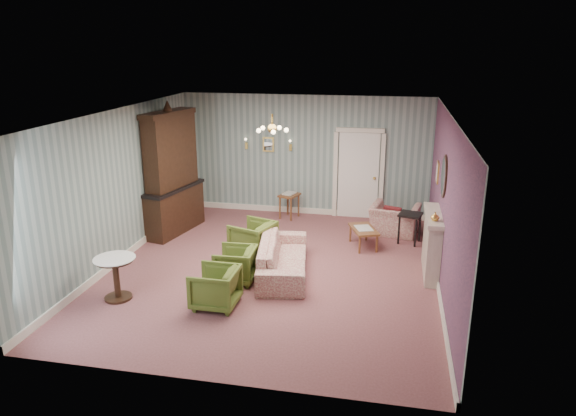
% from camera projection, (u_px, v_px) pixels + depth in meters
% --- Properties ---
extents(floor, '(7.00, 7.00, 0.00)m').
position_uv_depth(floor, '(273.00, 270.00, 9.91)').
color(floor, '#864E50').
rests_on(floor, ground).
extents(ceiling, '(7.00, 7.00, 0.00)m').
position_uv_depth(ceiling, '(272.00, 114.00, 9.04)').
color(ceiling, white).
rests_on(ceiling, ground).
extents(wall_back, '(6.00, 0.00, 6.00)m').
position_uv_depth(wall_back, '(305.00, 156.00, 12.75)').
color(wall_back, slate).
rests_on(wall_back, ground).
extents(wall_front, '(6.00, 0.00, 6.00)m').
position_uv_depth(wall_front, '(206.00, 276.00, 6.20)').
color(wall_front, slate).
rests_on(wall_front, ground).
extents(wall_left, '(0.00, 7.00, 7.00)m').
position_uv_depth(wall_left, '(119.00, 187.00, 10.04)').
color(wall_left, slate).
rests_on(wall_left, ground).
extents(wall_right, '(0.00, 7.00, 7.00)m').
position_uv_depth(wall_right, '(446.00, 205.00, 8.91)').
color(wall_right, slate).
rests_on(wall_right, ground).
extents(wall_right_floral, '(0.00, 7.00, 7.00)m').
position_uv_depth(wall_right_floral, '(445.00, 205.00, 8.92)').
color(wall_right_floral, '#AB5570').
rests_on(wall_right_floral, ground).
extents(door, '(1.12, 0.12, 2.16)m').
position_uv_depth(door, '(358.00, 174.00, 12.58)').
color(door, white).
rests_on(door, floor).
extents(olive_chair_a, '(0.67, 0.71, 0.72)m').
position_uv_depth(olive_chair_a, '(215.00, 286.00, 8.44)').
color(olive_chair_a, '#4F6122').
rests_on(olive_chair_a, floor).
extents(olive_chair_b, '(0.65, 0.69, 0.69)m').
position_uv_depth(olive_chair_b, '(235.00, 263.00, 9.34)').
color(olive_chair_b, '#4F6122').
rests_on(olive_chair_b, floor).
extents(olive_chair_c, '(0.91, 0.93, 0.77)m').
position_uv_depth(olive_chair_c, '(253.00, 237.00, 10.48)').
color(olive_chair_c, '#4F6122').
rests_on(olive_chair_c, floor).
extents(sofa_chintz, '(0.95, 2.21, 0.84)m').
position_uv_depth(sofa_chintz, '(283.00, 252.00, 9.65)').
color(sofa_chintz, '#973D44').
rests_on(sofa_chintz, floor).
extents(wingback_chair, '(1.12, 0.84, 0.88)m').
position_uv_depth(wingback_chair, '(395.00, 215.00, 11.63)').
color(wingback_chair, '#973D44').
rests_on(wingback_chair, floor).
extents(dresser, '(0.93, 1.80, 2.85)m').
position_uv_depth(dresser, '(171.00, 169.00, 11.50)').
color(dresser, black).
rests_on(dresser, floor).
extents(fireplace, '(0.30, 1.40, 1.16)m').
position_uv_depth(fireplace, '(432.00, 244.00, 9.58)').
color(fireplace, beige).
rests_on(fireplace, floor).
extents(mantel_vase, '(0.15, 0.15, 0.15)m').
position_uv_depth(mantel_vase, '(435.00, 217.00, 9.01)').
color(mantel_vase, gold).
rests_on(mantel_vase, fireplace).
extents(oval_mirror, '(0.04, 0.76, 0.84)m').
position_uv_depth(oval_mirror, '(444.00, 176.00, 9.18)').
color(oval_mirror, white).
rests_on(oval_mirror, wall_right).
extents(framed_print, '(0.04, 0.34, 0.42)m').
position_uv_depth(framed_print, '(438.00, 172.00, 10.51)').
color(framed_print, gold).
rests_on(framed_print, wall_right).
extents(coffee_table, '(0.70, 0.91, 0.41)m').
position_uv_depth(coffee_table, '(363.00, 237.00, 10.96)').
color(coffee_table, brown).
rests_on(coffee_table, floor).
extents(side_table_black, '(0.54, 0.54, 0.66)m').
position_uv_depth(side_table_black, '(409.00, 228.00, 11.12)').
color(side_table_black, black).
rests_on(side_table_black, floor).
extents(pedestal_table, '(0.75, 0.75, 0.74)m').
position_uv_depth(pedestal_table, '(116.00, 278.00, 8.69)').
color(pedestal_table, black).
rests_on(pedestal_table, floor).
extents(nesting_table, '(0.52, 0.59, 0.64)m').
position_uv_depth(nesting_table, '(289.00, 205.00, 12.74)').
color(nesting_table, brown).
rests_on(nesting_table, floor).
extents(gilt_mirror_back, '(0.28, 0.06, 0.36)m').
position_uv_depth(gilt_mirror_back, '(268.00, 145.00, 12.80)').
color(gilt_mirror_back, gold).
rests_on(gilt_mirror_back, wall_back).
extents(sconce_left, '(0.16, 0.12, 0.30)m').
position_uv_depth(sconce_left, '(246.00, 144.00, 12.89)').
color(sconce_left, gold).
rests_on(sconce_left, wall_back).
extents(sconce_right, '(0.16, 0.12, 0.30)m').
position_uv_depth(sconce_right, '(290.00, 146.00, 12.68)').
color(sconce_right, gold).
rests_on(sconce_right, wall_back).
extents(chandelier, '(0.56, 0.56, 0.36)m').
position_uv_depth(chandelier, '(272.00, 130.00, 9.12)').
color(chandelier, gold).
rests_on(chandelier, ceiling).
extents(burgundy_cushion, '(0.41, 0.28, 0.39)m').
position_uv_depth(burgundy_cushion, '(393.00, 215.00, 11.49)').
color(burgundy_cushion, maroon).
rests_on(burgundy_cushion, wingback_chair).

